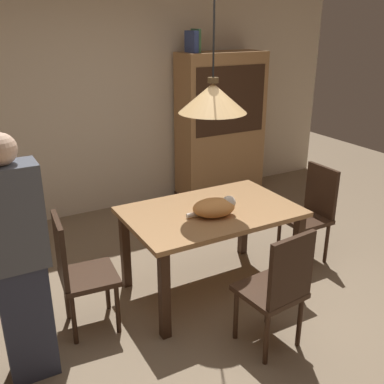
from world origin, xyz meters
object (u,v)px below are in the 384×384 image
at_px(cat_sleeping, 215,207).
at_px(book_green_slim, 196,41).
at_px(book_blue_wide, 191,42).
at_px(chair_left_side, 77,269).
at_px(person_standing, 18,264).
at_px(chair_near_front, 278,287).
at_px(pendant_lamp, 213,98).
at_px(chair_right_side, 311,210).
at_px(dining_table, 211,221).
at_px(hutch_bookcase, 220,130).

height_order(cat_sleeping, book_green_slim, book_green_slim).
bearing_deg(book_blue_wide, cat_sleeping, -113.98).
bearing_deg(book_green_slim, chair_left_side, -137.59).
bearing_deg(person_standing, cat_sleeping, 6.34).
bearing_deg(chair_near_front, pendant_lamp, 90.50).
xyz_separation_m(pendant_lamp, book_blue_wide, (0.84, 1.86, 0.31)).
relative_size(chair_right_side, chair_near_front, 1.00).
height_order(chair_right_side, cat_sleeping, chair_right_side).
bearing_deg(chair_right_side, person_standing, -173.72).
xyz_separation_m(dining_table, chair_near_front, (0.01, -0.88, -0.14)).
bearing_deg(dining_table, chair_left_side, 179.65).
relative_size(cat_sleeping, book_green_slim, 1.55).
bearing_deg(pendant_lamp, cat_sleeping, -107.40).
xyz_separation_m(dining_table, chair_right_side, (1.13, 0.00, -0.14)).
height_order(chair_right_side, pendant_lamp, pendant_lamp).
distance_m(dining_table, person_standing, 1.58).
bearing_deg(cat_sleeping, chair_near_front, -86.40).
distance_m(cat_sleeping, hutch_bookcase, 2.38).
distance_m(chair_right_side, chair_left_side, 2.26).
relative_size(chair_right_side, hutch_bookcase, 0.50).
bearing_deg(person_standing, hutch_bookcase, 37.49).
relative_size(dining_table, chair_right_side, 1.51).
bearing_deg(dining_table, chair_near_front, -89.50).
relative_size(chair_right_side, book_green_slim, 3.58).
xyz_separation_m(chair_left_side, book_blue_wide, (1.97, 1.85, 1.46)).
height_order(dining_table, book_green_slim, book_green_slim).
height_order(cat_sleeping, person_standing, person_standing).
height_order(chair_near_front, book_blue_wide, book_blue_wide).
xyz_separation_m(hutch_bookcase, book_blue_wide, (-0.42, 0.00, 1.08)).
distance_m(chair_right_side, book_blue_wide, 2.38).
bearing_deg(person_standing, book_blue_wide, 42.10).
height_order(pendant_lamp, book_blue_wide, pendant_lamp).
height_order(chair_right_side, person_standing, person_standing).
bearing_deg(chair_near_front, dining_table, 90.50).
relative_size(chair_near_front, pendant_lamp, 0.72).
xyz_separation_m(chair_left_side, pendant_lamp, (1.13, -0.01, 1.15)).
xyz_separation_m(chair_right_side, chair_left_side, (-2.26, 0.01, 0.00)).
bearing_deg(book_green_slim, chair_near_front, -108.08).
relative_size(dining_table, cat_sleeping, 3.48).
bearing_deg(book_blue_wide, dining_table, -114.41).
relative_size(chair_left_side, book_green_slim, 3.58).
bearing_deg(chair_near_front, book_blue_wide, 73.01).
height_order(cat_sleeping, book_blue_wide, book_blue_wide).
distance_m(cat_sleeping, book_green_slim, 2.48).
distance_m(dining_table, hutch_bookcase, 2.26).
height_order(book_blue_wide, book_green_slim, book_green_slim).
bearing_deg(book_green_slim, person_standing, -138.58).
height_order(pendant_lamp, person_standing, pendant_lamp).
xyz_separation_m(book_green_slim, person_standing, (-2.44, -2.15, -1.15)).
bearing_deg(hutch_bookcase, book_green_slim, 179.76).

